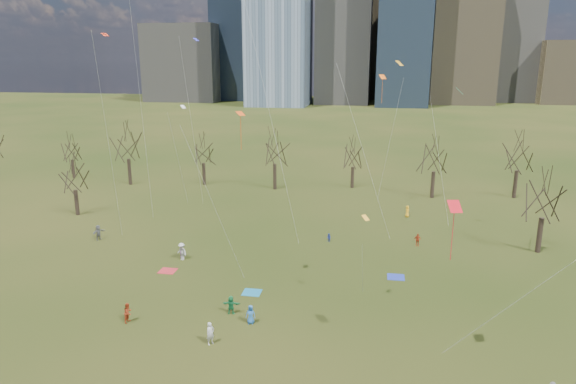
% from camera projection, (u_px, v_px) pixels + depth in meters
% --- Properties ---
extents(ground, '(500.00, 500.00, 0.00)m').
position_uv_depth(ground, '(263.00, 311.00, 41.88)').
color(ground, black).
rests_on(ground, ground).
extents(downtown_skyline, '(212.50, 78.00, 118.00)m').
position_uv_depth(downtown_skyline, '(358.00, 16.00, 233.32)').
color(downtown_skyline, slate).
rests_on(downtown_skyline, ground).
extents(bare_tree_row, '(113.04, 29.80, 9.50)m').
position_uv_depth(bare_tree_row, '(317.00, 156.00, 75.85)').
color(bare_tree_row, black).
rests_on(bare_tree_row, ground).
extents(blanket_teal, '(1.60, 1.50, 0.03)m').
position_uv_depth(blanket_teal, '(252.00, 292.00, 45.21)').
color(blanket_teal, teal).
rests_on(blanket_teal, ground).
extents(blanket_navy, '(1.60, 1.50, 0.03)m').
position_uv_depth(blanket_navy, '(396.00, 277.00, 48.40)').
color(blanket_navy, '#2338A7').
rests_on(blanket_navy, ground).
extents(blanket_crimson, '(1.60, 1.50, 0.03)m').
position_uv_depth(blanket_crimson, '(168.00, 271.00, 49.81)').
color(blanket_crimson, red).
rests_on(blanket_crimson, ground).
extents(person_0, '(0.80, 0.56, 1.53)m').
position_uv_depth(person_0, '(251.00, 314.00, 39.75)').
color(person_0, '#2762A9').
rests_on(person_0, ground).
extents(person_1, '(0.70, 0.74, 1.70)m').
position_uv_depth(person_1, '(210.00, 333.00, 36.85)').
color(person_1, silver).
rests_on(person_1, ground).
extents(person_2, '(0.68, 0.84, 1.61)m').
position_uv_depth(person_2, '(128.00, 313.00, 39.96)').
color(person_2, '#A83518').
rests_on(person_2, ground).
extents(person_5, '(1.47, 0.56, 1.55)m').
position_uv_depth(person_5, '(231.00, 305.00, 41.28)').
color(person_5, '#1C7F43').
rests_on(person_5, ground).
extents(person_7, '(0.37, 0.54, 1.41)m').
position_uv_depth(person_7, '(181.00, 250.00, 53.24)').
color(person_7, '#7A4488').
rests_on(person_7, ground).
extents(person_8, '(0.62, 0.62, 1.01)m').
position_uv_depth(person_8, '(329.00, 238.00, 57.57)').
color(person_8, '#223296').
rests_on(person_8, ground).
extents(person_9, '(1.36, 1.15, 1.82)m').
position_uv_depth(person_9, '(182.00, 251.00, 52.38)').
color(person_9, silver).
rests_on(person_9, ground).
extents(person_10, '(0.87, 0.45, 1.42)m').
position_uv_depth(person_10, '(417.00, 240.00, 56.37)').
color(person_10, '#B8391A').
rests_on(person_10, ground).
extents(person_11, '(1.12, 1.68, 1.74)m').
position_uv_depth(person_11, '(98.00, 232.00, 58.24)').
color(person_11, slate).
rests_on(person_11, ground).
extents(person_12, '(0.52, 0.77, 1.54)m').
position_uv_depth(person_12, '(407.00, 211.00, 66.67)').
color(person_12, yellow).
rests_on(person_12, ground).
extents(kites_airborne, '(57.54, 43.23, 32.68)m').
position_uv_depth(kites_airborne, '(335.00, 125.00, 49.21)').
color(kites_airborne, '#F05214').
rests_on(kites_airborne, ground).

